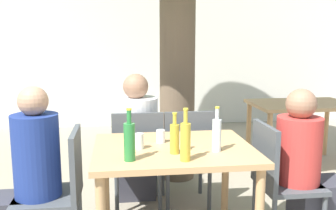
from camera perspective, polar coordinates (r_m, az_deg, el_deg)
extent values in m
cube|color=white|center=(6.70, -4.40, 8.78)|extent=(10.00, 0.08, 2.80)
cylinder|color=brown|center=(4.06, 1.42, 3.97)|extent=(0.38, 0.38, 2.21)
cube|color=tan|center=(2.68, 0.85, -6.80)|extent=(1.12, 0.89, 0.04)
cylinder|color=tan|center=(3.15, -9.50, -11.83)|extent=(0.06, 0.06, 0.74)
cylinder|color=tan|center=(3.26, 8.71, -10.99)|extent=(0.06, 0.06, 0.74)
cube|color=tan|center=(4.80, 19.71, 0.08)|extent=(1.19, 0.78, 0.04)
cylinder|color=tan|center=(4.36, 15.11, -5.84)|extent=(0.06, 0.06, 0.74)
cylinder|color=tan|center=(4.96, 12.17, -3.83)|extent=(0.06, 0.06, 0.74)
cylinder|color=tan|center=(5.42, 22.93, -3.25)|extent=(0.06, 0.06, 0.74)
cube|color=#474C51|center=(2.80, -17.82, -13.21)|extent=(0.44, 0.44, 0.04)
cube|color=#474C51|center=(2.69, -13.85, -8.48)|extent=(0.04, 0.44, 0.45)
cube|color=#474C51|center=(3.03, 17.92, -11.43)|extent=(0.44, 0.44, 0.04)
cube|color=#474C51|center=(2.87, 14.54, -7.31)|extent=(0.04, 0.44, 0.45)
cylinder|color=#474C51|center=(3.35, 19.30, -13.69)|extent=(0.04, 0.04, 0.43)
cylinder|color=#474C51|center=(3.21, 13.03, -14.49)|extent=(0.04, 0.04, 0.43)
cube|color=#474C51|center=(3.48, -4.73, -8.18)|extent=(0.44, 0.44, 0.04)
cube|color=#474C51|center=(3.22, -4.62, -5.16)|extent=(0.44, 0.04, 0.45)
cylinder|color=#474C51|center=(3.75, -1.88, -10.59)|extent=(0.04, 0.04, 0.43)
cylinder|color=#474C51|center=(3.73, -7.80, -10.76)|extent=(0.04, 0.04, 0.43)
cylinder|color=#474C51|center=(3.39, -1.22, -12.81)|extent=(0.04, 0.04, 0.43)
cylinder|color=#474C51|center=(3.38, -7.82, -13.03)|extent=(0.04, 0.04, 0.43)
cube|color=#474C51|center=(3.52, 2.64, -7.91)|extent=(0.44, 0.44, 0.04)
cube|color=#474C51|center=(3.27, 3.30, -4.90)|extent=(0.44, 0.04, 0.45)
cylinder|color=#474C51|center=(3.81, 4.96, -10.24)|extent=(0.04, 0.04, 0.43)
cylinder|color=#474C51|center=(3.75, -0.81, -10.54)|extent=(0.04, 0.04, 0.43)
cylinder|color=#474C51|center=(3.47, 6.34, -12.36)|extent=(0.04, 0.04, 0.43)
cylinder|color=#474C51|center=(3.40, -0.04, -12.76)|extent=(0.04, 0.04, 0.43)
cylinder|color=navy|center=(2.71, -19.41, -7.28)|extent=(0.31, 0.31, 0.57)
sphere|color=tan|center=(2.63, -19.88, 0.56)|extent=(0.20, 0.20, 0.20)
cube|color=#383842|center=(3.22, 22.02, -14.48)|extent=(0.40, 0.30, 0.47)
cylinder|color=#C63833|center=(2.97, 19.25, -6.49)|extent=(0.33, 0.33, 0.50)
sphere|color=#936B51|center=(2.89, 19.64, 0.17)|extent=(0.22, 0.22, 0.22)
cube|color=#383842|center=(3.79, -4.89, -10.07)|extent=(0.36, 0.40, 0.47)
cylinder|color=white|center=(3.46, -4.85, -3.33)|extent=(0.40, 0.40, 0.54)
sphere|color=#936B51|center=(3.39, -4.94, 2.84)|extent=(0.23, 0.23, 0.23)
cylinder|color=gold|center=(2.34, 2.67, -5.68)|extent=(0.07, 0.07, 0.24)
cylinder|color=gold|center=(2.30, 2.71, -1.80)|extent=(0.03, 0.03, 0.08)
cylinder|color=gold|center=(2.30, 2.72, -0.63)|extent=(0.03, 0.03, 0.01)
cylinder|color=silver|center=(2.56, 7.43, -4.64)|extent=(0.06, 0.06, 0.22)
cylinder|color=silver|center=(2.53, 7.50, -1.38)|extent=(0.02, 0.02, 0.08)
cylinder|color=gold|center=(2.52, 7.52, -0.38)|extent=(0.03, 0.03, 0.01)
cylinder|color=gold|center=(2.49, 1.02, -5.21)|extent=(0.06, 0.06, 0.20)
cylinder|color=gold|center=(2.46, 1.03, -2.21)|extent=(0.03, 0.03, 0.07)
cylinder|color=gold|center=(2.45, 1.03, -1.29)|extent=(0.03, 0.03, 0.01)
cylinder|color=#287A38|center=(2.36, -5.89, -5.64)|extent=(0.07, 0.07, 0.24)
cylinder|color=#287A38|center=(2.32, -5.96, -1.79)|extent=(0.03, 0.03, 0.08)
cylinder|color=gold|center=(2.31, -5.98, -0.63)|extent=(0.03, 0.03, 0.01)
cylinder|color=white|center=(2.77, -1.13, -4.78)|extent=(0.06, 0.06, 0.10)
cylinder|color=silver|center=(2.62, -4.38, -5.51)|extent=(0.06, 0.06, 0.11)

